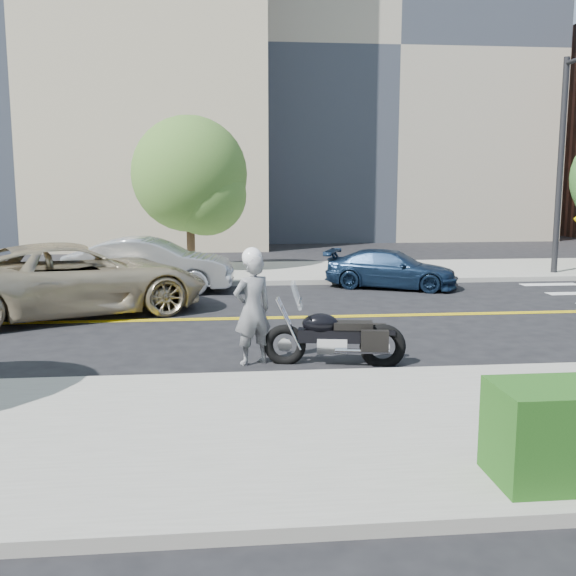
% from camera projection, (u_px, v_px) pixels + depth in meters
% --- Properties ---
extents(ground_plane, '(120.00, 120.00, 0.00)m').
position_uv_depth(ground_plane, '(273.00, 318.00, 15.87)').
color(ground_plane, black).
rests_on(ground_plane, ground).
extents(sidewalk_near, '(60.00, 5.00, 0.15)m').
position_uv_depth(sidewalk_near, '(321.00, 431.00, 8.49)').
color(sidewalk_near, '#9E9B91').
rests_on(sidewalk_near, ground_plane).
extents(sidewalk_far, '(60.00, 5.00, 0.15)m').
position_uv_depth(sidewalk_far, '(256.00, 273.00, 23.23)').
color(sidewalk_far, '#9E9B91').
rests_on(sidewalk_far, ground_plane).
extents(building_mid, '(18.00, 14.00, 20.00)m').
position_uv_depth(building_mid, '(370.00, 67.00, 40.66)').
color(building_mid, '#A39984').
rests_on(building_mid, ground_plane).
extents(motorcyclist, '(0.83, 0.71, 2.07)m').
position_uv_depth(motorcyclist, '(252.00, 306.00, 11.73)').
color(motorcyclist, silver).
rests_on(motorcyclist, ground).
extents(motorcycle, '(2.47, 1.11, 1.45)m').
position_uv_depth(motorcycle, '(335.00, 324.00, 11.73)').
color(motorcycle, black).
rests_on(motorcycle, ground).
extents(suv, '(6.92, 5.13, 1.75)m').
position_uv_depth(suv, '(74.00, 279.00, 16.12)').
color(suv, tan).
rests_on(suv, ground).
extents(parked_car_silver, '(4.86, 1.98, 1.57)m').
position_uv_depth(parked_car_silver, '(151.00, 265.00, 19.55)').
color(parked_car_silver, '#9A9DA1').
rests_on(parked_car_silver, ground).
extents(parked_car_blue, '(4.25, 3.03, 1.14)m').
position_uv_depth(parked_car_blue, '(391.00, 269.00, 20.27)').
color(parked_car_blue, '#182D4A').
rests_on(parked_car_blue, ground).
extents(tree_far_a, '(3.96, 3.96, 5.42)m').
position_uv_depth(tree_far_a, '(189.00, 174.00, 23.05)').
color(tree_far_a, '#382619').
rests_on(tree_far_a, ground).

